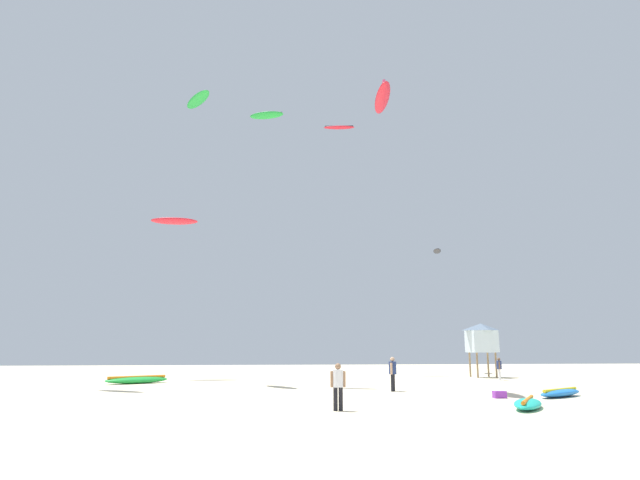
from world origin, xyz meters
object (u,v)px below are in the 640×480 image
at_px(kite_grounded_far, 137,380).
at_px(kite_aloft_6, 267,115).
at_px(cooler_box, 500,395).
at_px(person_midground, 393,371).
at_px(person_foreground, 338,383).
at_px(kite_aloft_4, 339,127).
at_px(kite_grounded_near, 560,393).
at_px(kite_aloft_1, 437,251).
at_px(kite_aloft_5, 382,98).
at_px(kite_aloft_0, 174,221).
at_px(lifeguard_tower, 481,338).
at_px(person_left, 499,367).
at_px(kite_aloft_7, 198,100).
at_px(kite_grounded_mid, 528,404).

height_order(kite_grounded_far, kite_aloft_6, kite_aloft_6).
height_order(kite_grounded_far, cooler_box, kite_grounded_far).
height_order(person_midground, cooler_box, person_midground).
xyz_separation_m(person_foreground, person_midground, (4.20, 8.77, 0.05)).
xyz_separation_m(kite_grounded_far, kite_aloft_4, (15.02, 11.73, 22.80)).
xyz_separation_m(kite_grounded_near, kite_aloft_1, (2.92, 25.56, 11.23)).
distance_m(kite_grounded_far, kite_aloft_6, 19.33).
height_order(person_foreground, kite_aloft_5, kite_aloft_5).
bearing_deg(kite_aloft_0, kite_aloft_4, 22.96).
bearing_deg(person_foreground, lifeguard_tower, 149.29).
xyz_separation_m(cooler_box, kite_aloft_4, (-3.71, 24.33, 22.88)).
relative_size(lifeguard_tower, cooler_box, 7.41).
bearing_deg(kite_aloft_6, person_midground, -38.94).
distance_m(cooler_box, kite_aloft_1, 28.75).
xyz_separation_m(person_left, kite_aloft_1, (-0.08, 12.27, 10.51)).
relative_size(person_foreground, kite_aloft_7, 0.48).
bearing_deg(person_foreground, kite_aloft_4, 174.47).
distance_m(kite_grounded_far, cooler_box, 22.57).
relative_size(person_midground, cooler_box, 3.19).
height_order(kite_grounded_mid, kite_aloft_5, kite_aloft_5).
xyz_separation_m(person_foreground, kite_aloft_0, (-9.70, 22.67, 11.09)).
bearing_deg(kite_aloft_5, kite_aloft_1, 64.34).
xyz_separation_m(kite_grounded_mid, kite_aloft_7, (-14.77, 16.45, 19.30)).
height_order(kite_grounded_mid, kite_aloft_1, kite_aloft_1).
relative_size(kite_grounded_mid, kite_grounded_far, 0.82).
height_order(kite_grounded_near, kite_grounded_far, kite_grounded_far).
height_order(kite_aloft_0, kite_aloft_5, kite_aloft_5).
height_order(kite_grounded_mid, kite_aloft_7, kite_aloft_7).
distance_m(person_foreground, person_midground, 9.72).
height_order(person_foreground, person_left, person_foreground).
bearing_deg(kite_aloft_1, person_foreground, -115.08).
bearing_deg(kite_aloft_6, kite_aloft_0, 130.04).
bearing_deg(kite_aloft_4, cooler_box, -81.32).
bearing_deg(kite_aloft_4, kite_grounded_near, -74.30).
relative_size(lifeguard_tower, kite_aloft_5, 0.99).
relative_size(cooler_box, kite_aloft_5, 0.13).
height_order(person_left, kite_aloft_0, kite_aloft_0).
bearing_deg(person_foreground, kite_grounded_far, -144.66).
distance_m(kite_aloft_1, kite_aloft_4, 15.20).
height_order(person_left, lifeguard_tower, lifeguard_tower).
distance_m(person_foreground, cooler_box, 9.21).
relative_size(kite_aloft_4, kite_aloft_5, 0.72).
xyz_separation_m(person_left, kite_aloft_0, (-23.85, 4.87, 11.17)).
height_order(person_midground, kite_aloft_4, kite_aloft_4).
xyz_separation_m(person_foreground, kite_aloft_5, (4.15, 9.41, 15.95)).
xyz_separation_m(person_left, kite_grounded_far, (-24.79, -0.90, -0.68)).
relative_size(kite_aloft_0, kite_aloft_1, 1.36).
relative_size(kite_aloft_5, kite_aloft_7, 1.19).
distance_m(person_midground, kite_grounded_far, 16.95).
bearing_deg(kite_grounded_mid, person_foreground, 179.34).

